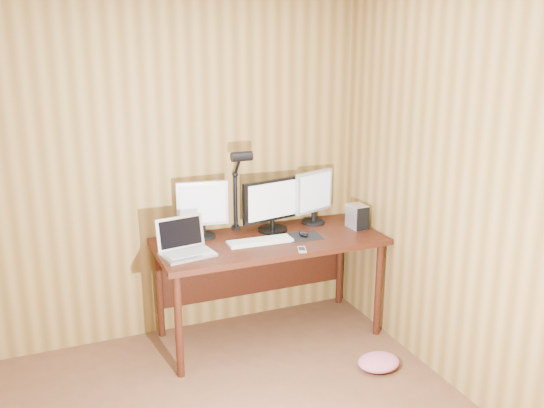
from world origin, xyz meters
TOP-DOWN VIEW (x-y plane):
  - room_shell at (0.00, 0.00)m, footprint 4.00×4.00m
  - desk at (0.93, 1.70)m, footprint 1.60×0.70m
  - monitor_center at (1.02, 1.79)m, footprint 0.49×0.22m
  - monitor_left at (0.51, 1.84)m, footprint 0.36×0.17m
  - monitor_right at (1.38, 1.84)m, footprint 0.35×0.17m
  - laptop at (0.31, 1.57)m, footprint 0.36×0.30m
  - keyboard at (0.84, 1.58)m, footprint 0.46×0.15m
  - mousepad at (1.18, 1.58)m, footprint 0.25×0.21m
  - mouse at (1.18, 1.58)m, footprint 0.07×0.11m
  - hard_drive at (1.63, 1.61)m, footprint 0.12×0.17m
  - phone at (1.04, 1.33)m, footprint 0.08×0.12m
  - speaker at (1.69, 1.77)m, footprint 0.05×0.05m
  - desk_lamp at (0.79, 1.86)m, footprint 0.15×0.21m
  - fabric_pile at (1.43, 0.92)m, footprint 0.34×0.30m

SIDE VIEW (x-z plane):
  - fabric_pile at x=1.43m, z-range 0.00..0.09m
  - desk at x=0.93m, z-range 0.25..1.00m
  - mousepad at x=1.18m, z-range 0.75..0.75m
  - phone at x=1.04m, z-range 0.75..0.76m
  - keyboard at x=0.84m, z-range 0.75..0.77m
  - mouse at x=1.18m, z-range 0.75..0.79m
  - speaker at x=1.69m, z-range 0.75..0.86m
  - laptop at x=0.31m, z-range 0.69..0.93m
  - hard_drive at x=1.63m, z-range 0.75..0.93m
  - monitor_center at x=1.02m, z-range 0.76..1.15m
  - monitor_left at x=0.51m, z-range 0.76..1.17m
  - monitor_right at x=1.38m, z-range 0.76..1.17m
  - desk_lamp at x=0.79m, z-range 0.83..1.48m
  - room_shell at x=0.00m, z-range -0.75..3.25m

